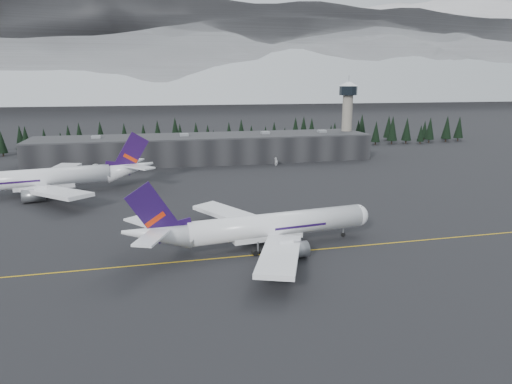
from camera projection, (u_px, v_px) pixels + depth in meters
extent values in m
plane|color=black|center=(276.00, 250.00, 104.53)|extent=(1400.00, 1400.00, 0.00)
cube|color=gold|center=(279.00, 253.00, 102.64)|extent=(400.00, 0.40, 0.02)
cube|color=black|center=(205.00, 149.00, 221.29)|extent=(160.00, 30.00, 12.00)
cube|color=#333335|center=(205.00, 136.00, 219.81)|extent=(160.00, 30.00, 0.60)
cylinder|color=gray|center=(347.00, 124.00, 238.85)|extent=(5.20, 5.20, 32.00)
cylinder|color=black|center=(348.00, 91.00, 234.82)|extent=(9.20, 9.20, 4.50)
cone|color=silver|center=(349.00, 84.00, 234.01)|extent=(10.00, 10.00, 2.00)
cube|color=black|center=(197.00, 137.00, 255.91)|extent=(360.00, 20.00, 15.00)
cylinder|color=white|center=(278.00, 224.00, 106.48)|extent=(43.07, 10.43, 5.57)
sphere|color=white|center=(357.00, 215.00, 113.63)|extent=(5.57, 5.57, 5.57)
cone|color=white|center=(157.00, 234.00, 96.97)|extent=(16.13, 7.32, 8.07)
cube|color=white|center=(237.00, 216.00, 118.11)|extent=(20.88, 25.64, 2.38)
cylinder|color=#97999F|center=(264.00, 226.00, 115.68)|extent=(6.40, 4.20, 3.53)
cube|color=white|center=(280.00, 255.00, 91.83)|extent=(16.42, 26.93, 2.38)
cylinder|color=#97999F|center=(294.00, 250.00, 98.72)|extent=(6.40, 4.20, 3.53)
cube|color=#200E42|center=(154.00, 213.00, 95.71)|extent=(11.74, 1.81, 13.83)
cube|color=red|center=(155.00, 219.00, 96.10)|extent=(4.56, 1.04, 3.41)
cube|color=white|center=(145.00, 222.00, 101.13)|extent=(9.44, 10.69, 0.46)
cube|color=white|center=(152.00, 238.00, 90.96)|extent=(7.89, 11.03, 0.46)
cylinder|color=black|center=(343.00, 231.00, 113.25)|extent=(0.46, 0.46, 2.79)
cylinder|color=black|center=(246.00, 237.00, 108.99)|extent=(0.46, 0.46, 2.79)
cylinder|color=black|center=(258.00, 249.00, 101.36)|extent=(0.46, 0.46, 2.79)
cylinder|color=white|center=(33.00, 179.00, 153.51)|extent=(49.43, 15.33, 6.40)
cone|color=white|center=(130.00, 169.00, 166.01)|extent=(18.80, 9.59, 9.27)
cube|color=white|center=(55.00, 192.00, 141.78)|extent=(25.33, 28.69, 2.74)
cylinder|color=gray|center=(34.00, 196.00, 144.86)|extent=(7.56, 5.26, 4.06)
cube|color=white|center=(54.00, 173.00, 171.13)|extent=(17.09, 31.09, 2.74)
cylinder|color=gray|center=(35.00, 183.00, 163.80)|extent=(7.56, 5.26, 4.06)
cube|color=#270F46|center=(131.00, 154.00, 164.95)|extent=(13.38, 3.01, 15.89)
cube|color=red|center=(130.00, 158.00, 165.24)|extent=(5.22, 1.55, 3.91)
cube|color=white|center=(139.00, 167.00, 160.83)|extent=(11.29, 12.04, 0.53)
cube|color=white|center=(133.00, 161.00, 172.20)|extent=(8.43, 12.67, 0.53)
cylinder|color=black|center=(59.00, 192.00, 153.22)|extent=(0.53, 0.53, 3.20)
cylinder|color=black|center=(58.00, 186.00, 161.74)|extent=(0.53, 0.53, 3.20)
imported|color=silver|center=(96.00, 175.00, 185.16)|extent=(3.34, 5.77, 1.51)
imported|color=white|center=(276.00, 164.00, 210.48)|extent=(3.98, 1.69, 1.34)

